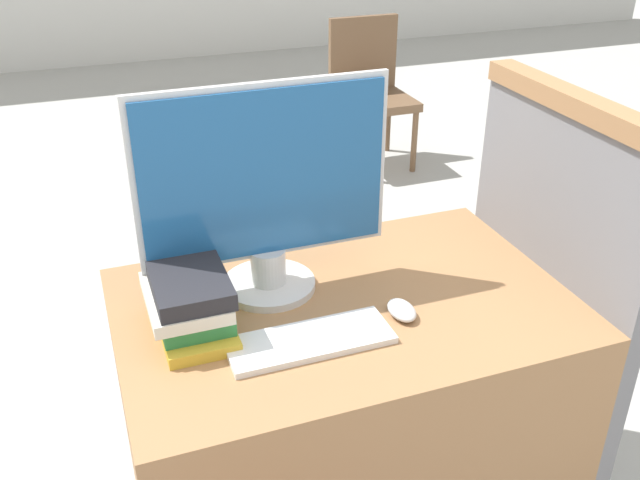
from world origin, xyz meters
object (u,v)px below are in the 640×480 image
at_px(mouse, 402,310).
at_px(monitor, 265,191).
at_px(far_chair, 370,86).
at_px(book_stack, 191,304).
at_px(keyboard, 310,340).

bearing_deg(mouse, monitor, 138.78).
xyz_separation_m(monitor, mouse, (0.27, -0.23, -0.26)).
xyz_separation_m(monitor, far_chair, (1.36, 2.44, -0.54)).
xyz_separation_m(monitor, book_stack, (-0.22, -0.11, -0.20)).
height_order(mouse, far_chair, far_chair).
bearing_deg(far_chair, mouse, -162.65).
bearing_deg(monitor, mouse, -41.22).
distance_m(book_stack, far_chair, 3.02).
height_order(monitor, mouse, monitor).
xyz_separation_m(keyboard, book_stack, (-0.24, 0.15, 0.06)).
xyz_separation_m(keyboard, far_chair, (1.34, 2.70, -0.27)).
bearing_deg(book_stack, far_chair, 58.29).
distance_m(monitor, mouse, 0.44).
relative_size(keyboard, mouse, 3.86).
relative_size(book_stack, far_chair, 0.30).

